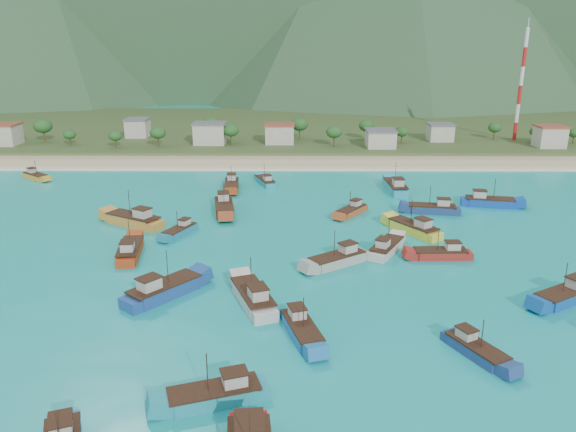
{
  "coord_description": "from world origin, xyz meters",
  "views": [
    {
      "loc": [
        -2.27,
        -85.3,
        36.51
      ],
      "look_at": [
        -2.88,
        18.0,
        3.0
      ],
      "focal_mm": 35.0,
      "sensor_mm": 36.0,
      "label": 1
    }
  ],
  "objects_px": {
    "boat_12": "(566,296)",
    "boat_15": "(414,229)",
    "boat_7": "(476,350)",
    "boat_14": "(352,211)",
    "boat_3": "(338,260)",
    "boat_5": "(489,202)",
    "radio_tower": "(521,85)",
    "boat_6": "(232,186)",
    "boat_8": "(441,254)",
    "boat_30": "(224,208)",
    "boat_22": "(433,209)",
    "boat_21": "(301,330)",
    "boat_27": "(180,231)",
    "boat_0": "(163,291)",
    "boat_18": "(265,182)",
    "boat_26": "(396,188)",
    "boat_4": "(36,177)",
    "boat_20": "(216,396)",
    "boat_19": "(386,248)",
    "boat_9": "(130,251)",
    "boat_16": "(134,221)",
    "boat_11": "(253,298)"
  },
  "relations": [
    {
      "from": "boat_4",
      "to": "boat_21",
      "type": "height_order",
      "value": "boat_21"
    },
    {
      "from": "boat_11",
      "to": "boat_26",
      "type": "bearing_deg",
      "value": 42.59
    },
    {
      "from": "boat_16",
      "to": "boat_26",
      "type": "distance_m",
      "value": 62.49
    },
    {
      "from": "boat_18",
      "to": "boat_19",
      "type": "relative_size",
      "value": 0.91
    },
    {
      "from": "boat_0",
      "to": "boat_9",
      "type": "distance_m",
      "value": 18.37
    },
    {
      "from": "boat_19",
      "to": "boat_30",
      "type": "height_order",
      "value": "boat_30"
    },
    {
      "from": "boat_11",
      "to": "boat_20",
      "type": "xyz_separation_m",
      "value": [
        -2.4,
        -22.3,
        -0.16
      ]
    },
    {
      "from": "boat_30",
      "to": "boat_7",
      "type": "bearing_deg",
      "value": 114.03
    },
    {
      "from": "boat_4",
      "to": "boat_22",
      "type": "xyz_separation_m",
      "value": [
        98.35,
        -29.33,
        0.2
      ]
    },
    {
      "from": "boat_21",
      "to": "boat_27",
      "type": "xyz_separation_m",
      "value": [
        -22.65,
        37.86,
        -0.16
      ]
    },
    {
      "from": "boat_0",
      "to": "boat_15",
      "type": "distance_m",
      "value": 50.58
    },
    {
      "from": "boat_8",
      "to": "boat_15",
      "type": "bearing_deg",
      "value": 7.69
    },
    {
      "from": "boat_3",
      "to": "boat_27",
      "type": "distance_m",
      "value": 32.68
    },
    {
      "from": "boat_6",
      "to": "boat_8",
      "type": "relative_size",
      "value": 1.12
    },
    {
      "from": "radio_tower",
      "to": "boat_5",
      "type": "distance_m",
      "value": 82.65
    },
    {
      "from": "boat_7",
      "to": "boat_19",
      "type": "distance_m",
      "value": 33.6
    },
    {
      "from": "boat_12",
      "to": "boat_4",
      "type": "bearing_deg",
      "value": 25.81
    },
    {
      "from": "boat_3",
      "to": "boat_5",
      "type": "height_order",
      "value": "boat_5"
    },
    {
      "from": "boat_21",
      "to": "boat_27",
      "type": "relative_size",
      "value": 1.18
    },
    {
      "from": "boat_12",
      "to": "boat_15",
      "type": "bearing_deg",
      "value": -2.08
    },
    {
      "from": "boat_11",
      "to": "boat_16",
      "type": "bearing_deg",
      "value": 106.81
    },
    {
      "from": "boat_8",
      "to": "boat_12",
      "type": "height_order",
      "value": "boat_12"
    },
    {
      "from": "boat_27",
      "to": "boat_8",
      "type": "bearing_deg",
      "value": -169.26
    },
    {
      "from": "boat_4",
      "to": "boat_3",
      "type": "bearing_deg",
      "value": 91.09
    },
    {
      "from": "boat_9",
      "to": "boat_19",
      "type": "distance_m",
      "value": 44.64
    },
    {
      "from": "boat_6",
      "to": "boat_18",
      "type": "relative_size",
      "value": 1.15
    },
    {
      "from": "boat_7",
      "to": "boat_18",
      "type": "height_order",
      "value": "boat_18"
    },
    {
      "from": "boat_0",
      "to": "boat_14",
      "type": "bearing_deg",
      "value": 92.05
    },
    {
      "from": "boat_3",
      "to": "boat_27",
      "type": "height_order",
      "value": "boat_3"
    },
    {
      "from": "boat_9",
      "to": "boat_4",
      "type": "bearing_deg",
      "value": 119.25
    },
    {
      "from": "boat_6",
      "to": "boat_22",
      "type": "distance_m",
      "value": 49.3
    },
    {
      "from": "boat_14",
      "to": "boat_30",
      "type": "distance_m",
      "value": 27.38
    },
    {
      "from": "boat_11",
      "to": "boat_22",
      "type": "relative_size",
      "value": 1.12
    },
    {
      "from": "radio_tower",
      "to": "boat_30",
      "type": "distance_m",
      "value": 121.85
    },
    {
      "from": "radio_tower",
      "to": "boat_4",
      "type": "bearing_deg",
      "value": -161.33
    },
    {
      "from": "boat_4",
      "to": "boat_18",
      "type": "xyz_separation_m",
      "value": [
        61.25,
        -5.27,
        0.03
      ]
    },
    {
      "from": "boat_0",
      "to": "boat_12",
      "type": "height_order",
      "value": "boat_0"
    },
    {
      "from": "boat_7",
      "to": "boat_14",
      "type": "relative_size",
      "value": 1.02
    },
    {
      "from": "radio_tower",
      "to": "boat_26",
      "type": "distance_m",
      "value": 82.34
    },
    {
      "from": "boat_0",
      "to": "boat_26",
      "type": "distance_m",
      "value": 72.84
    },
    {
      "from": "boat_11",
      "to": "boat_12",
      "type": "distance_m",
      "value": 44.75
    },
    {
      "from": "boat_9",
      "to": "boat_12",
      "type": "height_order",
      "value": "boat_9"
    },
    {
      "from": "boat_0",
      "to": "boat_16",
      "type": "xyz_separation_m",
      "value": [
        -12.83,
        32.14,
        0.04
      ]
    },
    {
      "from": "boat_4",
      "to": "boat_20",
      "type": "distance_m",
      "value": 112.15
    },
    {
      "from": "boat_5",
      "to": "boat_27",
      "type": "bearing_deg",
      "value": -63.7
    },
    {
      "from": "boat_4",
      "to": "boat_15",
      "type": "height_order",
      "value": "boat_15"
    },
    {
      "from": "boat_19",
      "to": "boat_12",
      "type": "bearing_deg",
      "value": -11.39
    },
    {
      "from": "boat_3",
      "to": "boat_6",
      "type": "xyz_separation_m",
      "value": [
        -22.6,
        48.08,
        -0.02
      ]
    },
    {
      "from": "boat_16",
      "to": "boat_26",
      "type": "height_order",
      "value": "boat_16"
    },
    {
      "from": "boat_7",
      "to": "boat_14",
      "type": "distance_m",
      "value": 55.96
    }
  ]
}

